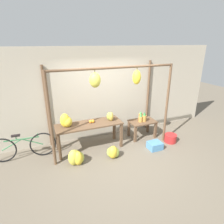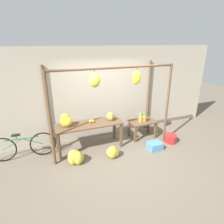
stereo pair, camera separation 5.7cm
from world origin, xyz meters
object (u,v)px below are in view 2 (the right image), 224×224
Objects in this scene: banana_pile_on_table at (66,121)px; parked_bicycle at (23,146)px; banana_pile_ground_left at (76,157)px; papaya_pile at (110,116)px; banana_pile_ground_right at (113,152)px; pineapple_cluster at (142,117)px; fruit_crate_white at (155,146)px; blue_bucket at (171,138)px; orange_pile at (92,121)px.

banana_pile_on_table reaches higher than parked_bicycle.
papaya_pile is at bearing 26.55° from banana_pile_ground_left.
papaya_pile is (0.19, 0.68, 0.75)m from banana_pile_ground_right.
papaya_pile is (1.16, 0.58, 0.72)m from banana_pile_ground_left.
pineapple_cluster reaches higher than parked_bicycle.
fruit_crate_white is 1.04× the size of blue_bucket.
orange_pile reaches higher than parked_bicycle.
parked_bicycle is at bearing 159.03° from banana_pile_ground_right.
banana_pile_ground_left is 0.97m from banana_pile_ground_right.
banana_pile_ground_right is (0.35, -0.72, -0.66)m from orange_pile.
pineapple_cluster is at bearing 1.36° from banana_pile_on_table.
banana_pile_ground_left is (0.09, -0.62, -0.76)m from banana_pile_on_table.
blue_bucket reaches higher than fruit_crate_white.
papaya_pile is at bearing -174.98° from pineapple_cluster.
banana_pile_on_table is 1.25m from papaya_pile.
pineapple_cluster is at bearing 134.41° from blue_bucket.
parked_bicycle is (-4.14, 0.74, 0.23)m from blue_bucket.
banana_pile_on_table is 1.41× the size of papaya_pile.
orange_pile is 0.10× the size of parked_bicycle.
banana_pile_ground_right reaches higher than blue_bucket.
orange_pile is at bearing -178.17° from pineapple_cluster.
blue_bucket is at bearing -14.99° from orange_pile.
orange_pile reaches higher than fruit_crate_white.
fruit_crate_white is 1.54m from papaya_pile.
banana_pile_ground_right is 1.96m from blue_bucket.
pineapple_cluster is at bearing 88.45° from fruit_crate_white.
banana_pile_on_table reaches higher than blue_bucket.
pineapple_cluster is at bearing 30.79° from banana_pile_ground_right.
blue_bucket is 1.36× the size of papaya_pile.
banana_pile_on_table is 3.18m from blue_bucket.
banana_pile_ground_left is 0.30× the size of parked_bicycle.
banana_pile_on_table is at bearing 161.62° from fruit_crate_white.
banana_pile_on_table is 2.40× the size of orange_pile.
banana_pile_on_table is 1.04× the size of blue_bucket.
orange_pile is at bearing 165.01° from blue_bucket.
banana_pile_ground_left is at bearing 176.03° from fruit_crate_white.
banana_pile_on_table is 0.97× the size of banana_pile_ground_right.
banana_pile_on_table is 0.71m from orange_pile.
parked_bicycle is (-1.83, 0.12, -0.47)m from orange_pile.
parked_bicycle reaches higher than banana_pile_ground_left.
papaya_pile is at bearing 162.03° from blue_bucket.
pineapple_cluster is 3.50m from parked_bicycle.
pineapple_cluster is 2.42m from banana_pile_ground_left.
fruit_crate_white is at bearing -91.55° from pineapple_cluster.
banana_pile_ground_right is (-1.30, -0.77, -0.53)m from pineapple_cluster.
banana_pile_on_table is 0.99m from banana_pile_ground_left.
parked_bicycle is (-1.22, 0.74, 0.17)m from banana_pile_ground_left.
blue_bucket is at bearing -45.59° from pineapple_cluster.
parked_bicycle reaches higher than blue_bucket.
banana_pile_ground_left is at bearing -163.41° from pineapple_cluster.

